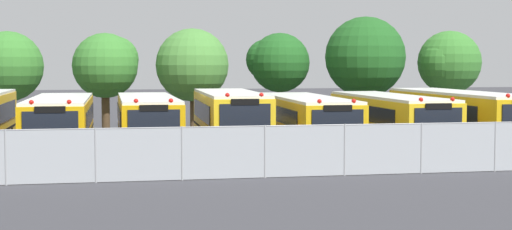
{
  "coord_description": "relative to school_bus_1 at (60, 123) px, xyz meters",
  "views": [
    {
      "loc": [
        -5.28,
        -33.95,
        3.95
      ],
      "look_at": [
        1.2,
        0.0,
        1.6
      ],
      "focal_mm": 54.79,
      "sensor_mm": 36.0,
      "label": 1
    }
  ],
  "objects": [
    {
      "name": "tree_4",
      "position": [
        11.71,
        10.6,
        2.58
      ],
      "size": [
        3.69,
        3.47,
        5.65
      ],
      "color": "#4C3823",
      "rests_on": "ground_plane"
    },
    {
      "name": "tree_1",
      "position": [
        -3.32,
        10.6,
        2.4
      ],
      "size": [
        3.87,
        3.87,
        5.65
      ],
      "color": "#4C3823",
      "rests_on": "ground_plane"
    },
    {
      "name": "school_bus_4",
      "position": [
        10.79,
        0.05,
        -0.03
      ],
      "size": [
        2.73,
        10.54,
        2.52
      ],
      "rotation": [
        0.0,
        0.0,
        3.13
      ],
      "color": "yellow",
      "rests_on": "ground_plane"
    },
    {
      "name": "tree_6",
      "position": [
        22.0,
        9.76,
        2.53
      ],
      "size": [
        3.81,
        3.79,
        5.82
      ],
      "color": "#4C3823",
      "rests_on": "ground_plane"
    },
    {
      "name": "school_bus_3",
      "position": [
        7.31,
        0.13,
        0.09
      ],
      "size": [
        2.7,
        9.3,
        2.76
      ],
      "rotation": [
        0.0,
        0.0,
        3.12
      ],
      "color": "yellow",
      "rests_on": "ground_plane"
    },
    {
      "name": "tree_3",
      "position": [
        6.71,
        9.04,
        2.44
      ],
      "size": [
        4.04,
        4.04,
        5.81
      ],
      "color": "#4C3823",
      "rests_on": "ground_plane"
    },
    {
      "name": "school_bus_1",
      "position": [
        0.0,
        0.0,
        0.0
      ],
      "size": [
        2.61,
        10.16,
        2.58
      ],
      "rotation": [
        0.0,
        0.0,
        3.13
      ],
      "color": "#EAA80C",
      "rests_on": "ground_plane"
    },
    {
      "name": "ground_plane",
      "position": [
        7.26,
        -0.04,
        -1.36
      ],
      "size": [
        160.0,
        160.0,
        0.0
      ],
      "primitive_type": "plane",
      "color": "#38383D"
    },
    {
      "name": "school_bus_5",
      "position": [
        14.66,
        -0.18,
        -0.01
      ],
      "size": [
        2.63,
        10.6,
        2.57
      ],
      "rotation": [
        0.0,
        0.0,
        3.16
      ],
      "color": "yellow",
      "rests_on": "ground_plane"
    },
    {
      "name": "chainlink_fence",
      "position": [
        7.22,
        -8.12,
        -0.42
      ],
      "size": [
        28.32,
        0.07,
        1.81
      ],
      "color": "#9EA0A3",
      "rests_on": "ground_plane"
    },
    {
      "name": "tree_5",
      "position": [
        16.88,
        9.72,
        2.91
      ],
      "size": [
        4.7,
        4.7,
        6.6
      ],
      "color": "#4C3823",
      "rests_on": "ground_plane"
    },
    {
      "name": "school_bus_6",
      "position": [
        18.11,
        -0.13,
        0.07
      ],
      "size": [
        2.81,
        11.42,
        2.71
      ],
      "rotation": [
        0.0,
        0.0,
        3.17
      ],
      "color": "yellow",
      "rests_on": "ground_plane"
    },
    {
      "name": "school_bus_2",
      "position": [
        3.66,
        -0.04,
        0.0
      ],
      "size": [
        2.45,
        9.79,
        2.59
      ],
      "rotation": [
        0.0,
        0.0,
        3.14
      ],
      "color": "#EAA80C",
      "rests_on": "ground_plane"
    },
    {
      "name": "tree_2",
      "position": [
        2.02,
        9.09,
        2.47
      ],
      "size": [
        3.58,
        3.53,
        5.52
      ],
      "color": "#4C3823",
      "rests_on": "ground_plane"
    }
  ]
}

